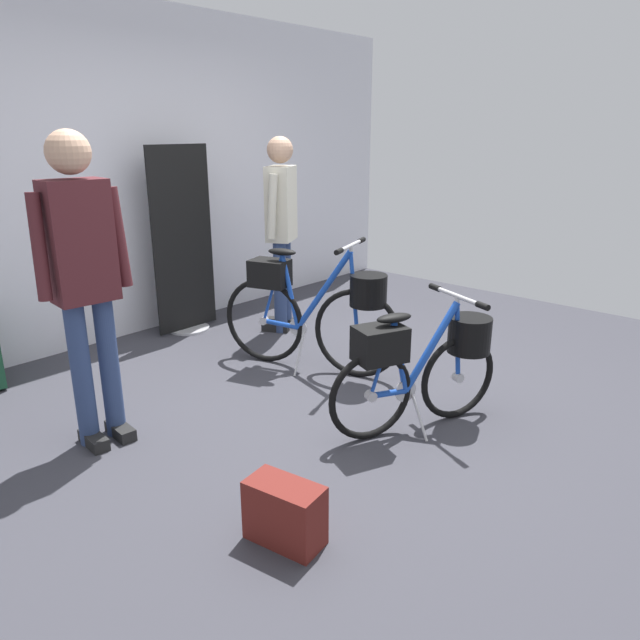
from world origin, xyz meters
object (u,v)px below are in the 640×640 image
object	(u,v)px
display_bike_left	(315,307)
visitor_browsing	(83,272)
visitor_near_wall	(281,223)
floor_banner_stand	(184,251)
folding_bike_foreground	(424,360)
backpack_on_floor	(285,513)

from	to	relation	value
display_bike_left	visitor_browsing	world-z (taller)	visitor_browsing
visitor_near_wall	visitor_browsing	world-z (taller)	visitor_browsing
floor_banner_stand	folding_bike_foreground	xyz separation A→B (m)	(-0.16, -2.54, -0.29)
display_bike_left	visitor_near_wall	distance (m)	1.10
folding_bike_foreground	display_bike_left	world-z (taller)	display_bike_left
visitor_browsing	backpack_on_floor	size ratio (longest dim) A/B	4.75
display_bike_left	visitor_browsing	bearing A→B (deg)	171.85
visitor_near_wall	backpack_on_floor	bearing A→B (deg)	-134.65
visitor_browsing	backpack_on_floor	world-z (taller)	visitor_browsing
visitor_near_wall	visitor_browsing	distance (m)	2.19
folding_bike_foreground	visitor_browsing	xyz separation A→B (m)	(-1.36, 1.30, 0.57)
display_bike_left	visitor_near_wall	world-z (taller)	visitor_near_wall
floor_banner_stand	backpack_on_floor	size ratio (longest dim) A/B	4.42
folding_bike_foreground	backpack_on_floor	world-z (taller)	folding_bike_foreground
floor_banner_stand	visitor_browsing	size ratio (longest dim) A/B	0.93
folding_bike_foreground	visitor_browsing	world-z (taller)	visitor_browsing
visitor_near_wall	visitor_browsing	xyz separation A→B (m)	(-2.10, -0.62, 0.04)
display_bike_left	backpack_on_floor	world-z (taller)	display_bike_left
floor_banner_stand	backpack_on_floor	distance (m)	3.10
visitor_near_wall	backpack_on_floor	size ratio (longest dim) A/B	4.59
visitor_near_wall	backpack_on_floor	xyz separation A→B (m)	(-2.03, -2.06, -0.82)
display_bike_left	folding_bike_foreground	bearing A→B (deg)	-101.94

